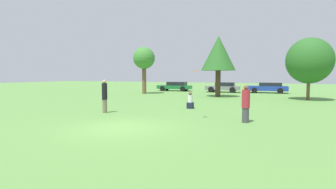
% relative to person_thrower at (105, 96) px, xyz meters
% --- Properties ---
extents(ground_plane, '(120.00, 120.00, 0.00)m').
position_rel_person_thrower_xyz_m(ground_plane, '(3.08, -3.09, -0.95)').
color(ground_plane, '#5B8E42').
extents(person_thrower, '(0.30, 0.30, 1.86)m').
position_rel_person_thrower_xyz_m(person_thrower, '(0.00, 0.00, 0.00)').
color(person_thrower, '#726651').
rests_on(person_thrower, ground).
extents(person_catcher, '(0.36, 0.36, 1.68)m').
position_rel_person_thrower_xyz_m(person_catcher, '(7.63, 0.01, -0.11)').
color(person_catcher, '#3F3F47').
rests_on(person_catcher, ground).
extents(frisbee, '(0.25, 0.25, 0.06)m').
position_rel_person_thrower_xyz_m(frisbee, '(5.32, -0.17, 1.37)').
color(frisbee, orange).
extents(bystander_sitting, '(0.39, 0.33, 1.06)m').
position_rel_person_thrower_xyz_m(bystander_sitting, '(3.84, 3.66, -0.51)').
color(bystander_sitting, '#191E33').
rests_on(bystander_sitting, ground).
extents(tree_0, '(2.44, 2.44, 5.22)m').
position_rel_person_thrower_xyz_m(tree_0, '(-4.93, 13.87, 2.94)').
color(tree_0, brown).
rests_on(tree_0, ground).
extents(tree_1, '(3.30, 3.30, 5.85)m').
position_rel_person_thrower_xyz_m(tree_1, '(3.57, 13.09, 3.20)').
color(tree_1, '#473323').
rests_on(tree_1, ground).
extents(tree_2, '(3.72, 3.72, 5.22)m').
position_rel_person_thrower_xyz_m(tree_2, '(11.29, 12.81, 2.36)').
color(tree_2, brown).
rests_on(tree_2, ground).
extents(parked_car_green, '(4.53, 2.04, 1.20)m').
position_rel_person_thrower_xyz_m(parked_car_green, '(-3.58, 19.98, -0.31)').
color(parked_car_green, '#196633').
rests_on(parked_car_green, ground).
extents(parked_car_grey, '(4.18, 2.06, 1.21)m').
position_rel_person_thrower_xyz_m(parked_car_grey, '(2.77, 19.92, -0.31)').
color(parked_car_grey, slate).
rests_on(parked_car_grey, ground).
extents(parked_car_blue, '(4.57, 2.01, 1.22)m').
position_rel_person_thrower_xyz_m(parked_car_blue, '(7.84, 20.63, -0.30)').
color(parked_car_blue, '#1E389E').
rests_on(parked_car_blue, ground).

